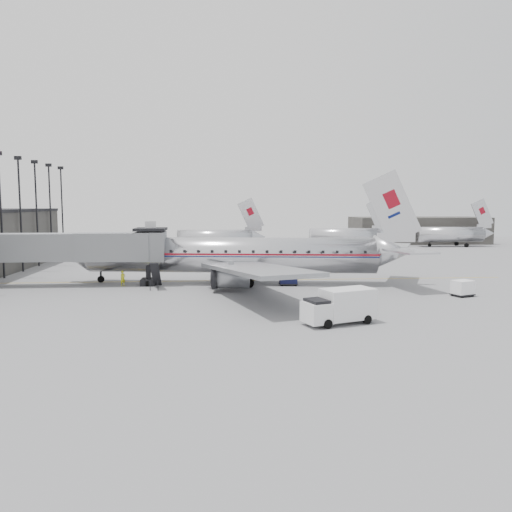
# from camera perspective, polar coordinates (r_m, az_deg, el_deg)

# --- Properties ---
(ground) EXTENTS (160.00, 160.00, 0.00)m
(ground) POSITION_cam_1_polar(r_m,az_deg,el_deg) (53.12, -2.68, -3.79)
(ground) COLOR slate
(ground) RESTS_ON ground
(hangar) EXTENTS (30.00, 12.00, 6.00)m
(hangar) POSITION_cam_1_polar(r_m,az_deg,el_deg) (121.78, 18.03, 2.83)
(hangar) COLOR #33312E
(hangar) RESTS_ON ground
(apron_line) EXTENTS (60.00, 0.15, 0.01)m
(apron_line) POSITION_cam_1_polar(r_m,az_deg,el_deg) (59.20, 0.04, -2.78)
(apron_line) COLOR gold
(apron_line) RESTS_ON ground
(jet_bridge) EXTENTS (21.00, 6.20, 7.10)m
(jet_bridge) POSITION_cam_1_polar(r_m,az_deg,el_deg) (58.17, -19.46, 0.87)
(jet_bridge) COLOR slate
(jet_bridge) RESTS_ON ground
(floodlight_masts) EXTENTS (0.90, 42.25, 15.25)m
(floodlight_masts) POSITION_cam_1_polar(r_m,az_deg,el_deg) (70.26, -26.21, 4.83)
(floodlight_masts) COLOR black
(floodlight_masts) RESTS_ON ground
(distant_aircraft_near) EXTENTS (16.39, 3.20, 10.26)m
(distant_aircraft_near) POSITION_cam_1_polar(r_m,az_deg,el_deg) (94.53, -4.60, 2.13)
(distant_aircraft_near) COLOR silver
(distant_aircraft_near) RESTS_ON ground
(distant_aircraft_mid) EXTENTS (16.39, 3.20, 10.26)m
(distant_aircraft_mid) POSITION_cam_1_polar(r_m,az_deg,el_deg) (101.86, 10.20, 2.33)
(distant_aircraft_mid) COLOR silver
(distant_aircraft_mid) RESTS_ON ground
(distant_aircraft_far) EXTENTS (16.39, 3.20, 10.26)m
(distant_aircraft_far) POSITION_cam_1_polar(r_m,az_deg,el_deg) (114.00, 21.44, 2.39)
(distant_aircraft_far) COLOR silver
(distant_aircraft_far) RESTS_ON ground
(airliner) EXTENTS (40.55, 37.36, 12.85)m
(airliner) POSITION_cam_1_polar(r_m,az_deg,el_deg) (56.44, -2.00, 0.10)
(airliner) COLOR silver
(airliner) RESTS_ON ground
(service_van) EXTENTS (5.94, 3.87, 2.61)m
(service_van) POSITION_cam_1_polar(r_m,az_deg,el_deg) (38.22, 9.54, -5.62)
(service_van) COLOR white
(service_van) RESTS_ON ground
(baggage_cart_navy) EXTENTS (2.04, 1.58, 1.57)m
(baggage_cart_navy) POSITION_cam_1_polar(r_m,az_deg,el_deg) (55.50, 3.70, -2.51)
(baggage_cart_navy) COLOR black
(baggage_cart_navy) RESTS_ON ground
(baggage_cart_white) EXTENTS (2.38, 2.11, 1.55)m
(baggage_cart_white) POSITION_cam_1_polar(r_m,az_deg,el_deg) (52.89, 22.54, -3.38)
(baggage_cart_white) COLOR white
(baggage_cart_white) RESTS_ON ground
(ramp_worker) EXTENTS (0.73, 0.72, 1.70)m
(ramp_worker) POSITION_cam_1_polar(r_m,az_deg,el_deg) (56.87, -14.97, -2.48)
(ramp_worker) COLOR #C7CA17
(ramp_worker) RESTS_ON ground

